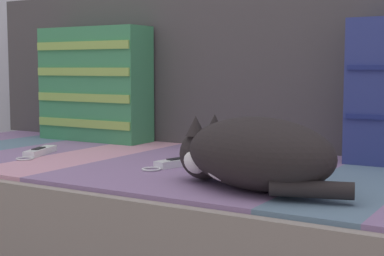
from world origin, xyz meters
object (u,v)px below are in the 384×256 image
(couch, at_px, (185,231))
(throw_pillow_striped, at_px, (95,84))
(sleeping_cat, at_px, (250,154))
(game_remote_near, at_px, (39,152))
(game_remote_far, at_px, (177,163))

(couch, height_order, throw_pillow_striped, throw_pillow_striped)
(sleeping_cat, height_order, game_remote_near, sleeping_cat)
(couch, height_order, game_remote_near, game_remote_near)
(throw_pillow_striped, xyz_separation_m, game_remote_near, (0.09, -0.36, -0.19))
(couch, xyz_separation_m, game_remote_near, (-0.42, -0.13, 0.21))
(couch, bearing_deg, throw_pillow_striped, 155.81)
(sleeping_cat, xyz_separation_m, game_remote_near, (-0.73, 0.12, -0.06))
(throw_pillow_striped, bearing_deg, couch, -24.19)
(couch, xyz_separation_m, throw_pillow_striped, (-0.51, 0.23, 0.39))
(game_remote_far, bearing_deg, sleeping_cat, -29.68)
(throw_pillow_striped, xyz_separation_m, sleeping_cat, (0.82, -0.48, -0.12))
(throw_pillow_striped, relative_size, sleeping_cat, 0.98)
(couch, height_order, sleeping_cat, sleeping_cat)
(game_remote_near, distance_m, game_remote_far, 0.45)
(couch, relative_size, sleeping_cat, 5.01)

